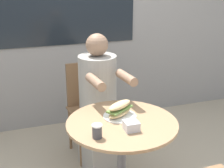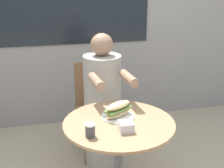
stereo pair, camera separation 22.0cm
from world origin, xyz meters
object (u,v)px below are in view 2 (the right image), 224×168
(sandwich_on_plate, at_px, (118,111))
(cafe_table, at_px, (119,147))
(diner_chair, at_px, (95,99))
(seated_diner, at_px, (104,113))
(drink_cup, at_px, (90,130))

(sandwich_on_plate, bearing_deg, cafe_table, -99.13)
(diner_chair, relative_size, sandwich_on_plate, 3.78)
(diner_chair, bearing_deg, cafe_table, 85.46)
(seated_diner, height_order, drink_cup, seated_diner)
(drink_cup, bearing_deg, sandwich_on_plate, 44.68)
(diner_chair, height_order, seated_diner, seated_diner)
(cafe_table, xyz_separation_m, sandwich_on_plate, (0.01, 0.08, 0.23))
(cafe_table, relative_size, sandwich_on_plate, 3.26)
(seated_diner, height_order, sandwich_on_plate, seated_diner)
(cafe_table, height_order, sandwich_on_plate, sandwich_on_plate)
(diner_chair, height_order, drink_cup, diner_chair)
(cafe_table, height_order, drink_cup, drink_cup)
(drink_cup, bearing_deg, seated_diner, 72.04)
(cafe_table, bearing_deg, drink_cup, -145.45)
(diner_chair, height_order, sandwich_on_plate, diner_chair)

